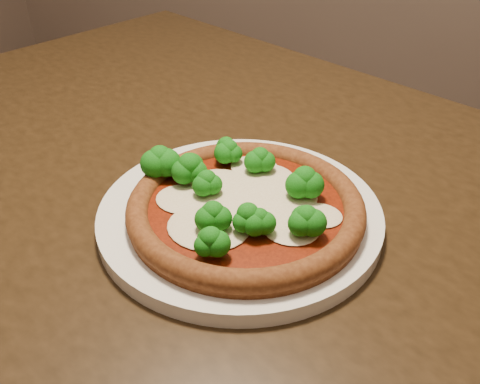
% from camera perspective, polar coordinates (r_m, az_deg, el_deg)
% --- Properties ---
extents(dining_table, '(1.48, 1.27, 0.75)m').
position_cam_1_polar(dining_table, '(0.75, -3.29, -4.03)').
color(dining_table, black).
rests_on(dining_table, floor).
extents(plate, '(0.32, 0.32, 0.02)m').
position_cam_1_polar(plate, '(0.61, 0.00, -2.39)').
color(plate, white).
rests_on(plate, dining_table).
extents(pizza, '(0.27, 0.26, 0.06)m').
position_cam_1_polar(pizza, '(0.59, 0.31, -1.10)').
color(pizza, brown).
rests_on(pizza, plate).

